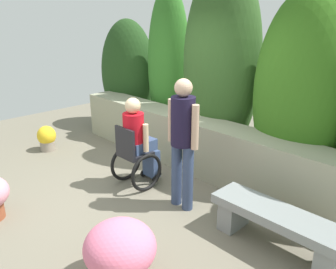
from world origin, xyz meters
TOP-DOWN VIEW (x-y plane):
  - ground_plane at (0.00, 0.00)m, footprint 10.05×10.05m
  - stone_retaining_wall at (0.00, 1.47)m, footprint 5.40×0.55m
  - hedge_backdrop at (0.25, 2.08)m, footprint 6.68×1.15m
  - stone_bench at (1.97, 0.55)m, footprint 1.50×0.44m
  - person_in_wheelchair at (-0.23, 0.43)m, footprint 0.53×0.66m
  - person_standing_companion at (0.65, 0.45)m, footprint 0.49×0.30m
  - flower_pot_purple_near at (1.20, -0.95)m, footprint 0.68×0.68m
  - flower_pot_small_foreground at (-2.46, 0.08)m, footprint 0.34×0.34m

SIDE VIEW (x-z plane):
  - ground_plane at x=0.00m, z-range 0.00..0.00m
  - flower_pot_small_foreground at x=-2.46m, z-range 0.00..0.47m
  - stone_bench at x=1.97m, z-range 0.08..0.53m
  - flower_pot_purple_near at x=1.20m, z-range 0.03..0.65m
  - stone_retaining_wall at x=0.00m, z-range 0.00..0.85m
  - person_in_wheelchair at x=-0.23m, z-range -0.04..1.29m
  - person_standing_companion at x=0.65m, z-range 0.13..1.83m
  - hedge_backdrop at x=0.25m, z-range -0.21..3.04m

